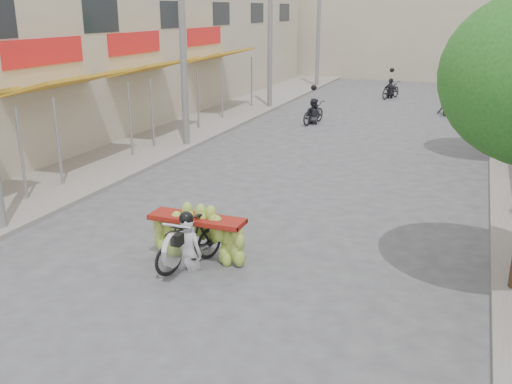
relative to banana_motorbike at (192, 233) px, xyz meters
name	(u,v)px	position (x,y,z in m)	size (l,w,h in m)	color
ground	(133,350)	(0.53, -3.01, -0.67)	(120.00, 120.00, 0.00)	#545559
sidewalk_left	(186,127)	(-6.47, 11.99, -0.61)	(4.00, 60.00, 0.12)	gray
shophouse_row_left	(68,54)	(-11.45, 10.97, 2.33)	(9.77, 40.00, 6.00)	#B4A98E
far_building	(420,28)	(0.53, 34.99, 2.83)	(20.00, 6.00, 7.00)	#B4A98E
utility_pole_mid	(183,33)	(-4.87, 8.99, 3.36)	(0.60, 0.24, 8.00)	slate
utility_pole_far	(270,26)	(-4.87, 17.99, 3.36)	(0.60, 0.24, 8.00)	slate
utility_pole_back	(319,22)	(-4.87, 26.99, 3.36)	(0.60, 0.24, 8.00)	slate
street_tree_far	(506,31)	(5.93, 22.99, 3.12)	(3.40, 3.40, 5.25)	#3A2719
banana_motorbike	(192,233)	(0.00, 0.00, 0.00)	(2.20, 1.89, 1.95)	black
bg_motorbike_a	(313,107)	(-1.72, 14.89, 0.06)	(0.95, 1.81, 1.95)	black
bg_motorbike_b	(450,98)	(3.75, 19.35, 0.16)	(1.16, 1.92, 1.95)	black
bg_motorbike_c	(391,84)	(0.34, 23.66, 0.12)	(1.17, 1.82, 1.95)	black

